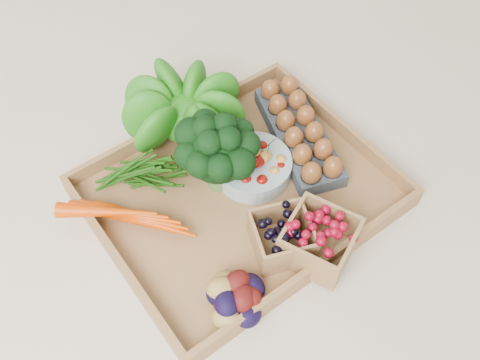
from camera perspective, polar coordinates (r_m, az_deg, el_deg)
ground at (r=1.07m, az=-0.00°, el=-1.87°), size 4.00×4.00×0.00m
tray at (r=1.07m, az=-0.00°, el=-1.65°), size 0.55×0.45×0.01m
carrots at (r=1.02m, az=-11.56°, el=-3.82°), size 0.20×0.14×0.05m
lettuce at (r=1.10m, az=-5.88°, el=7.87°), size 0.17×0.17×0.17m
broccoli at (r=1.03m, az=-2.29°, el=1.77°), size 0.16×0.16×0.13m
cherry_bowl at (r=1.08m, az=1.42°, el=1.41°), size 0.15×0.15×0.04m
egg_carton at (r=1.14m, az=6.25°, el=4.73°), size 0.19×0.30×0.03m
potatoes at (r=0.92m, az=-0.86°, el=-11.94°), size 0.13×0.13×0.08m
punnet_blackberry at (r=0.97m, az=4.50°, el=-6.06°), size 0.13×0.13×0.07m
punnet_raspberry at (r=0.97m, az=8.43°, el=-6.40°), size 0.16×0.16×0.08m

